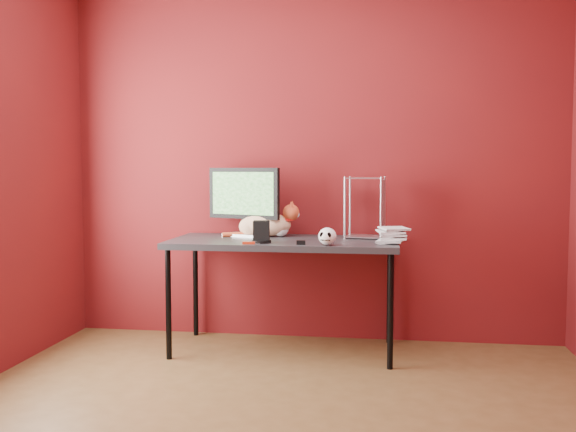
# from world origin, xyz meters

# --- Properties ---
(room) EXTENTS (3.52, 3.52, 2.61)m
(room) POSITION_xyz_m (0.00, 0.00, 1.45)
(room) COLOR #4F361B
(room) RESTS_ON ground
(desk) EXTENTS (1.50, 0.70, 0.75)m
(desk) POSITION_xyz_m (-0.15, 1.37, 0.70)
(desk) COLOR black
(desk) RESTS_ON ground
(monitor) EXTENTS (0.53, 0.25, 0.47)m
(monitor) POSITION_xyz_m (-0.46, 1.54, 1.02)
(monitor) COLOR silver
(monitor) RESTS_ON desk
(cat) EXTENTS (0.53, 0.20, 0.25)m
(cat) POSITION_xyz_m (-0.30, 1.54, 0.84)
(cat) COLOR #CA712A
(cat) RESTS_ON desk
(skull_mug) EXTENTS (0.11, 0.11, 0.11)m
(skull_mug) POSITION_xyz_m (0.16, 1.08, 0.81)
(skull_mug) COLOR white
(skull_mug) RESTS_ON desk
(speaker) EXTENTS (0.12, 0.12, 0.14)m
(speaker) POSITION_xyz_m (-0.26, 1.16, 0.82)
(speaker) COLOR black
(speaker) RESTS_ON desk
(book_stack) EXTENTS (0.21, 0.25, 1.09)m
(book_stack) POSITION_xyz_m (0.48, 1.31, 1.29)
(book_stack) COLOR beige
(book_stack) RESTS_ON desk
(wire_rack) EXTENTS (0.26, 0.23, 0.42)m
(wire_rack) POSITION_xyz_m (0.38, 1.55, 0.96)
(wire_rack) COLOR silver
(wire_rack) RESTS_ON desk
(pocket_knife) EXTENTS (0.08, 0.03, 0.02)m
(pocket_knife) POSITION_xyz_m (-0.33, 1.08, 0.76)
(pocket_knife) COLOR #AF230D
(pocket_knife) RESTS_ON desk
(black_gadget) EXTENTS (0.06, 0.04, 0.03)m
(black_gadget) POSITION_xyz_m (-0.00, 1.10, 0.76)
(black_gadget) COLOR black
(black_gadget) RESTS_ON desk
(washer) EXTENTS (0.04, 0.04, 0.00)m
(washer) POSITION_xyz_m (-0.28, 1.10, 0.75)
(washer) COLOR silver
(washer) RESTS_ON desk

